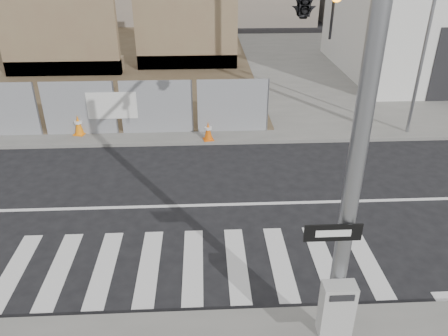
{
  "coord_description": "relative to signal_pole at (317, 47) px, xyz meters",
  "views": [
    {
      "loc": [
        0.32,
        -10.29,
        6.59
      ],
      "look_at": [
        0.81,
        -0.45,
        1.4
      ],
      "focal_mm": 35.0,
      "sensor_mm": 36.0,
      "label": 1
    }
  ],
  "objects": [
    {
      "name": "ground",
      "position": [
        -2.49,
        2.05,
        -4.78
      ],
      "size": [
        100.0,
        100.0,
        0.0
      ],
      "primitive_type": "plane",
      "color": "black",
      "rests_on": "ground"
    },
    {
      "name": "sidewalk_far",
      "position": [
        -2.49,
        16.05,
        -4.72
      ],
      "size": [
        50.0,
        20.0,
        0.12
      ],
      "primitive_type": "cube",
      "color": "slate",
      "rests_on": "ground"
    },
    {
      "name": "signal_pole",
      "position": [
        0.0,
        0.0,
        0.0
      ],
      "size": [
        0.96,
        5.87,
        7.0
      ],
      "color": "gray",
      "rests_on": "sidewalk_near"
    },
    {
      "name": "far_signal_pole",
      "position": [
        5.51,
        6.65,
        -1.3
      ],
      "size": [
        0.16,
        0.2,
        5.6
      ],
      "color": "gray",
      "rests_on": "sidewalk_far"
    },
    {
      "name": "concrete_wall_left",
      "position": [
        -9.49,
        15.13,
        -1.4
      ],
      "size": [
        6.0,
        1.3,
        8.0
      ],
      "color": "#7A6149",
      "rests_on": "sidewalk_far"
    },
    {
      "name": "concrete_wall_right",
      "position": [
        -2.99,
        16.13,
        -1.4
      ],
      "size": [
        5.5,
        1.3,
        8.0
      ],
      "color": "#7A6149",
      "rests_on": "sidewalk_far"
    },
    {
      "name": "traffic_cone_c",
      "position": [
        -6.81,
        6.99,
        -4.3
      ],
      "size": [
        0.47,
        0.47,
        0.75
      ],
      "rotation": [
        0.0,
        0.0,
        -0.26
      ],
      "color": "orange",
      "rests_on": "sidewalk_far"
    },
    {
      "name": "traffic_cone_d",
      "position": [
        -2.02,
        6.27,
        -4.32
      ],
      "size": [
        0.42,
        0.42,
        0.7
      ],
      "rotation": [
        0.0,
        0.0,
        0.2
      ],
      "color": "#E95F0C",
      "rests_on": "sidewalk_far"
    }
  ]
}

